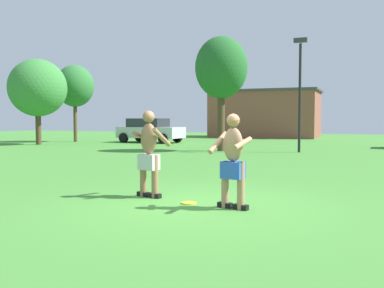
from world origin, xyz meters
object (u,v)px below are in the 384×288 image
at_px(tree_left_field, 75,86).
at_px(lamp_post, 300,82).
at_px(tree_right_field, 38,88).
at_px(car_silver_mid_lot, 150,130).
at_px(tree_behind_players, 221,69).
at_px(frisbee, 189,203).
at_px(player_in_gray, 149,151).
at_px(player_with_cap, 233,157).

bearing_deg(tree_left_field, lamp_post, -14.43).
bearing_deg(tree_right_field, car_silver_mid_lot, 41.54).
bearing_deg(lamp_post, car_silver_mid_lot, 154.34).
bearing_deg(tree_right_field, lamp_post, -1.45).
bearing_deg(tree_right_field, tree_behind_players, -4.49).
bearing_deg(tree_behind_players, frisbee, -74.34).
xyz_separation_m(lamp_post, tree_right_field, (-15.47, 0.39, 0.15)).
bearing_deg(tree_right_field, player_in_gray, -42.81).
relative_size(player_in_gray, frisbee, 6.11).
height_order(lamp_post, tree_left_field, lamp_post).
xyz_separation_m(player_with_cap, player_in_gray, (-1.85, 0.47, 0.01)).
bearing_deg(player_in_gray, player_with_cap, -14.18).
bearing_deg(player_in_gray, frisbee, -18.95).
bearing_deg(frisbee, tree_behind_players, 105.66).
bearing_deg(frisbee, player_with_cap, -8.50).
bearing_deg(frisbee, lamp_post, 89.87).
relative_size(player_with_cap, tree_right_field, 0.32).
xyz_separation_m(player_in_gray, tree_behind_players, (-2.61, 12.46, 3.05)).
relative_size(player_in_gray, lamp_post, 0.32).
bearing_deg(car_silver_mid_lot, tree_left_field, -169.23).
relative_size(tree_left_field, tree_behind_players, 0.94).
bearing_deg(tree_behind_players, tree_left_field, 159.13).
xyz_separation_m(player_in_gray, tree_right_field, (-14.46, 13.39, 2.49)).
xyz_separation_m(lamp_post, tree_left_field, (-15.47, 3.98, 0.50)).
distance_m(player_with_cap, player_in_gray, 1.91).
distance_m(player_in_gray, frisbee, 1.37).
bearing_deg(tree_right_field, frisbee, -41.64).
height_order(car_silver_mid_lot, tree_right_field, tree_right_field).
bearing_deg(player_in_gray, car_silver_mid_lot, 117.39).
relative_size(lamp_post, tree_left_field, 1.01).
bearing_deg(player_with_cap, tree_right_field, 139.64).
bearing_deg(car_silver_mid_lot, frisbee, -60.65).
relative_size(lamp_post, tree_behind_players, 0.96).
height_order(car_silver_mid_lot, tree_behind_players, tree_behind_players).
bearing_deg(frisbee, car_silver_mid_lot, 119.35).
bearing_deg(player_in_gray, tree_behind_players, 101.81).
bearing_deg(tree_left_field, player_with_cap, -46.94).
bearing_deg(car_silver_mid_lot, player_in_gray, -62.61).
distance_m(player_with_cap, tree_left_field, 24.05).
height_order(player_with_cap, lamp_post, lamp_post).
height_order(player_with_cap, frisbee, player_with_cap).
bearing_deg(tree_left_field, frisbee, -48.28).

